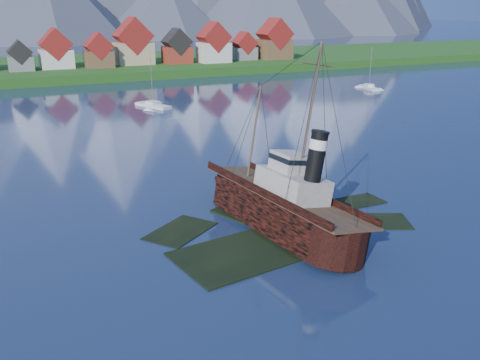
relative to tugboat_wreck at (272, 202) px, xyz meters
name	(u,v)px	position (x,y,z in m)	size (l,w,h in m)	color
ground	(277,237)	(-1.13, -3.24, -2.78)	(1400.00, 1400.00, 0.00)	#182543
shoal	(281,230)	(0.64, -1.08, -3.13)	(31.71, 21.24, 1.14)	black
shore_bank	(58,72)	(-1.13, 166.76, -2.78)	(600.00, 80.00, 3.20)	#1D4914
seawall	(75,84)	(-1.13, 128.76, -2.78)	(600.00, 2.50, 2.00)	#3F3D38
tugboat_wreck	(272,202)	(0.00, 0.00, 0.00)	(6.46, 27.84, 22.06)	black
sailboat_d	(369,88)	(77.53, 79.37, -2.49)	(4.53, 9.82, 13.01)	silver
sailboat_e	(153,106)	(9.69, 78.51, -2.51)	(6.71, 11.16, 12.70)	silver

